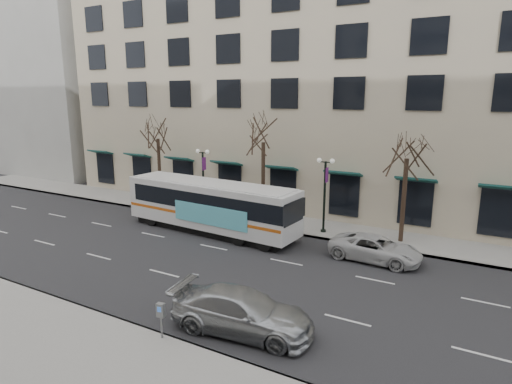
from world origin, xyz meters
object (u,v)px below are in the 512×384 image
Objects in this scene: tree_far_mid at (263,129)px; pay_station at (161,313)px; tree_far_right at (408,143)px; white_pickup at (375,248)px; tree_far_left at (157,127)px; lamp_post_left at (203,178)px; lamp_post_right at (325,192)px; city_bus at (211,205)px; silver_car at (242,311)px.

tree_far_mid is 6.01× the size of pay_station.
tree_far_right reaches higher than white_pickup.
tree_far_left reaches higher than tree_far_right.
white_pickup is (14.29, -3.17, -2.23)m from lamp_post_left.
lamp_post_left is 3.66× the size of pay_station.
tree_far_left is at bearing 177.71° from lamp_post_right.
lamp_post_right is at bearing 0.00° from lamp_post_left.
tree_far_left is at bearing 180.00° from tree_far_right.
white_pickup is (11.19, 0.21, -1.21)m from city_bus.
white_pickup is at bearing 58.68° from pay_station.
lamp_post_left is 10.00m from lamp_post_right.
city_bus is 9.23× the size of pay_station.
lamp_post_left is at bearing -6.83° from tree_far_left.
tree_far_left is at bearing 122.41° from pay_station.
city_bus reaches higher than silver_car.
tree_far_right reaches higher than lamp_post_left.
silver_car reaches higher than pay_station.
tree_far_right reaches higher than lamp_post_right.
city_bus is 13.63m from pay_station.
tree_far_mid reaches higher than tree_far_right.
silver_car is 1.13× the size of white_pickup.
lamp_post_left is at bearing 180.00° from lamp_post_right.
tree_far_right is 0.61× the size of city_bus.
lamp_post_right reaches higher than city_bus.
lamp_post_right reaches higher than silver_car.
pay_station is (6.16, -12.13, -0.74)m from city_bus.
tree_far_left reaches higher than lamp_post_right.
white_pickup is at bearing -36.40° from lamp_post_right.
white_pickup is (9.30, -3.77, -6.19)m from tree_far_mid.
tree_far_mid is 1.06× the size of tree_far_right.
lamp_post_left is at bearing -173.15° from tree_far_mid.
lamp_post_right is at bearing 78.15° from pay_station.
tree_far_right reaches higher than silver_car.
tree_far_mid is at bearing 68.58° from city_bus.
lamp_post_right is 7.74m from city_bus.
tree_far_left is 6.29m from lamp_post_left.
tree_far_right is 1.56× the size of white_pickup.
city_bus is (-11.89, -3.97, -4.50)m from tree_far_right.
lamp_post_right is at bearing 30.04° from city_bus.
tree_far_left is at bearing 82.04° from white_pickup.
lamp_post_right is 1.01× the size of white_pickup.
city_bus is at bearing -161.52° from tree_far_right.
lamp_post_left is at bearing 80.59° from white_pickup.
lamp_post_right is 13.61m from silver_car.
lamp_post_left is 18.15m from pay_station.
pay_station is (-5.03, -12.34, 0.46)m from white_pickup.
lamp_post_right is 5.78m from white_pickup.
white_pickup is at bearing -12.49° from lamp_post_left.
tree_far_left is 5.86× the size of pay_station.
tree_far_right is at bearing -0.00° from tree_far_mid.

